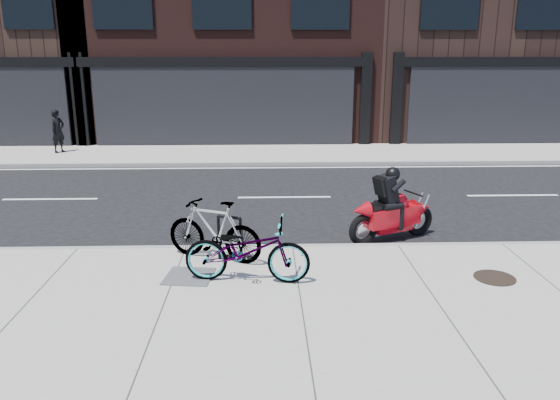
{
  "coord_description": "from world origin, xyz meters",
  "views": [
    {
      "loc": [
        -0.53,
        -11.62,
        3.7
      ],
      "look_at": [
        -0.22,
        -1.5,
        0.9
      ],
      "focal_mm": 35.0,
      "sensor_mm": 36.0,
      "label": 1
    }
  ],
  "objects_px": {
    "bicycle_rear": "(214,230)",
    "bicycle_front": "(247,250)",
    "pedestrian": "(58,131)",
    "motorcycle": "(396,210)",
    "utility_grate": "(189,276)",
    "bike_rack": "(230,234)",
    "manhole_cover": "(495,278)"
  },
  "relations": [
    {
      "from": "bike_rack",
      "to": "utility_grate",
      "type": "height_order",
      "value": "bike_rack"
    },
    {
      "from": "bicycle_rear",
      "to": "bicycle_front",
      "type": "bearing_deg",
      "value": 56.04
    },
    {
      "from": "bicycle_rear",
      "to": "motorcycle",
      "type": "distance_m",
      "value": 3.74
    },
    {
      "from": "bicycle_rear",
      "to": "manhole_cover",
      "type": "distance_m",
      "value": 4.73
    },
    {
      "from": "motorcycle",
      "to": "pedestrian",
      "type": "relative_size",
      "value": 1.23
    },
    {
      "from": "bicycle_rear",
      "to": "pedestrian",
      "type": "xyz_separation_m",
      "value": [
        -6.45,
        10.57,
        0.23
      ]
    },
    {
      "from": "bicycle_rear",
      "to": "pedestrian",
      "type": "bearing_deg",
      "value": -124.89
    },
    {
      "from": "bicycle_front",
      "to": "bicycle_rear",
      "type": "xyz_separation_m",
      "value": [
        -0.6,
        0.95,
        0.02
      ]
    },
    {
      "from": "bike_rack",
      "to": "manhole_cover",
      "type": "xyz_separation_m",
      "value": [
        4.33,
        -0.97,
        -0.46
      ]
    },
    {
      "from": "bicycle_front",
      "to": "motorcycle",
      "type": "bearing_deg",
      "value": -45.4
    },
    {
      "from": "bike_rack",
      "to": "bicycle_front",
      "type": "bearing_deg",
      "value": -70.68
    },
    {
      "from": "bike_rack",
      "to": "pedestrian",
      "type": "xyz_separation_m",
      "value": [
        -6.71,
        10.57,
        0.3
      ]
    },
    {
      "from": "bicycle_rear",
      "to": "manhole_cover",
      "type": "xyz_separation_m",
      "value": [
        4.59,
        -0.97,
        -0.53
      ]
    },
    {
      "from": "bicycle_rear",
      "to": "bike_rack",
      "type": "bearing_deg",
      "value": 113.74
    },
    {
      "from": "pedestrian",
      "to": "utility_grate",
      "type": "distance_m",
      "value": 12.88
    },
    {
      "from": "bicycle_front",
      "to": "bicycle_rear",
      "type": "height_order",
      "value": "bicycle_rear"
    },
    {
      "from": "bike_rack",
      "to": "bicycle_front",
      "type": "distance_m",
      "value": 1.01
    },
    {
      "from": "bike_rack",
      "to": "utility_grate",
      "type": "xyz_separation_m",
      "value": [
        -0.63,
        -0.76,
        -0.46
      ]
    },
    {
      "from": "bicycle_rear",
      "to": "manhole_cover",
      "type": "bearing_deg",
      "value": 101.81
    },
    {
      "from": "pedestrian",
      "to": "manhole_cover",
      "type": "distance_m",
      "value": 15.99
    },
    {
      "from": "bicycle_rear",
      "to": "utility_grate",
      "type": "relative_size",
      "value": 2.4
    },
    {
      "from": "pedestrian",
      "to": "motorcycle",
      "type": "bearing_deg",
      "value": -105.07
    },
    {
      "from": "bicycle_front",
      "to": "motorcycle",
      "type": "height_order",
      "value": "motorcycle"
    },
    {
      "from": "bicycle_front",
      "to": "pedestrian",
      "type": "height_order",
      "value": "pedestrian"
    },
    {
      "from": "utility_grate",
      "to": "motorcycle",
      "type": "bearing_deg",
      "value": 28.17
    },
    {
      "from": "bike_rack",
      "to": "utility_grate",
      "type": "relative_size",
      "value": 1.07
    },
    {
      "from": "bike_rack",
      "to": "motorcycle",
      "type": "distance_m",
      "value": 3.49
    },
    {
      "from": "utility_grate",
      "to": "manhole_cover",
      "type": "bearing_deg",
      "value": -2.45
    },
    {
      "from": "bike_rack",
      "to": "motorcycle",
      "type": "xyz_separation_m",
      "value": [
        3.24,
        1.31,
        0.01
      ]
    },
    {
      "from": "manhole_cover",
      "to": "utility_grate",
      "type": "bearing_deg",
      "value": 177.55
    },
    {
      "from": "bike_rack",
      "to": "manhole_cover",
      "type": "distance_m",
      "value": 4.46
    },
    {
      "from": "motorcycle",
      "to": "bicycle_rear",
      "type": "bearing_deg",
      "value": 175.87
    }
  ]
}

